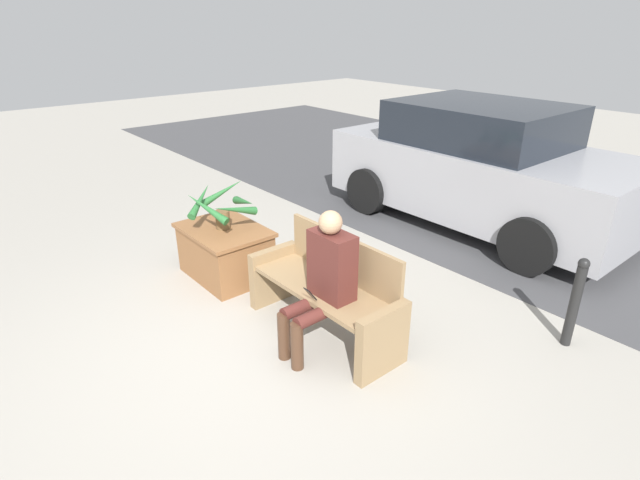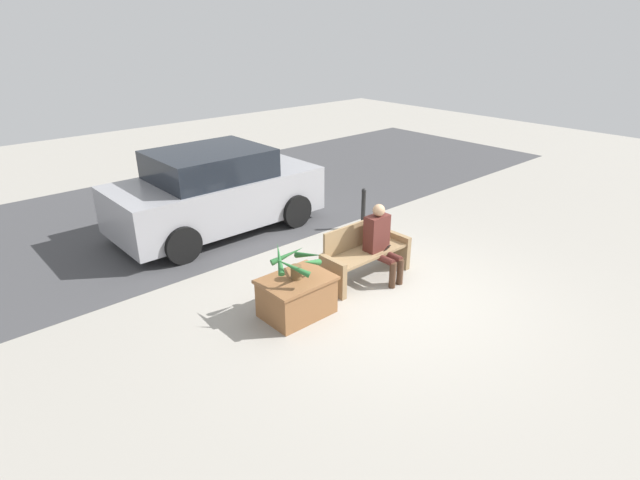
# 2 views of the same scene
# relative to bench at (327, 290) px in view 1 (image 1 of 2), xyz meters

# --- Properties ---
(ground_plane) EXTENTS (30.00, 30.00, 0.00)m
(ground_plane) POSITION_rel_bench_xyz_m (-0.16, -0.64, -0.41)
(ground_plane) COLOR #9E998E
(road_surface) EXTENTS (20.00, 6.00, 0.01)m
(road_surface) POSITION_rel_bench_xyz_m (-0.16, 4.83, -0.41)
(road_surface) COLOR #424244
(road_surface) RESTS_ON ground_plane
(bench) EXTENTS (1.55, 0.53, 0.88)m
(bench) POSITION_rel_bench_xyz_m (0.00, 0.00, 0.00)
(bench) COLOR #8C704C
(bench) RESTS_ON ground_plane
(person_seated) EXTENTS (0.39, 0.60, 1.23)m
(person_seated) POSITION_rel_bench_xyz_m (0.17, -0.18, 0.26)
(person_seated) COLOR #51231E
(person_seated) RESTS_ON ground_plane
(planter_box) EXTENTS (0.98, 0.73, 0.56)m
(planter_box) POSITION_rel_bench_xyz_m (-1.50, -0.15, -0.11)
(planter_box) COLOR brown
(planter_box) RESTS_ON ground_plane
(potted_plant) EXTENTS (0.71, 0.71, 0.49)m
(potted_plant) POSITION_rel_bench_xyz_m (-1.50, -0.15, 0.40)
(potted_plant) COLOR brown
(potted_plant) RESTS_ON planter_box
(parked_car) EXTENTS (3.98, 1.98, 1.61)m
(parked_car) POSITION_rel_bench_xyz_m (-0.68, 3.30, 0.37)
(parked_car) COLOR #99999E
(parked_car) RESTS_ON ground_plane
(bollard_post) EXTENTS (0.09, 0.09, 0.83)m
(bollard_post) POSITION_rel_bench_xyz_m (1.50, 1.45, 0.02)
(bollard_post) COLOR black
(bollard_post) RESTS_ON ground_plane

